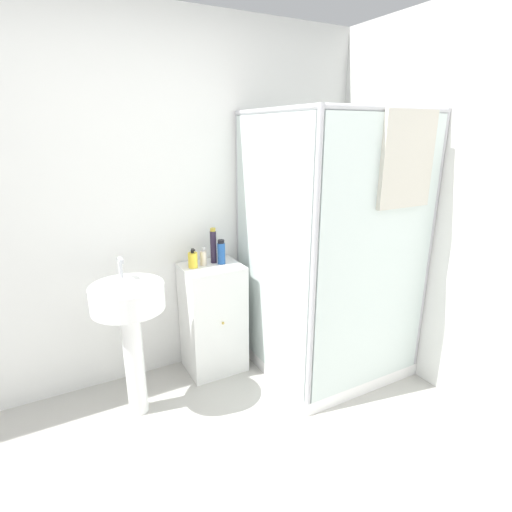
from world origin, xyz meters
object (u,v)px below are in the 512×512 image
Objects in this scene: sink at (129,315)px; soap_dispenser at (193,260)px; shampoo_bottle_tall_black at (213,246)px; shampoo_bottle_blue at (221,252)px; lotion_bottle_white at (203,258)px.

sink is 7.23× the size of soap_dispenser.
soap_dispenser is 0.19m from shampoo_bottle_tall_black.
sink is 3.91× the size of shampoo_bottle_tall_black.
shampoo_bottle_tall_black is 1.46× the size of shampoo_bottle_blue.
soap_dispenser reaches higher than lotion_bottle_white.
sink is at bearing -152.79° from soap_dispenser.
shampoo_bottle_tall_black is at bearing 127.77° from shampoo_bottle_blue.
shampoo_bottle_tall_black is at bearing 23.41° from sink.
soap_dispenser is 0.79× the size of shampoo_bottle_blue.
soap_dispenser is at bearing 175.28° from shampoo_bottle_blue.
lotion_bottle_white is (-0.12, 0.03, -0.03)m from shampoo_bottle_blue.
shampoo_bottle_blue is (0.04, -0.05, -0.04)m from shampoo_bottle_tall_black.
sink reaches higher than shampoo_bottle_blue.
sink is at bearing -161.26° from shampoo_bottle_blue.
shampoo_bottle_blue is (0.71, 0.24, 0.23)m from sink.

